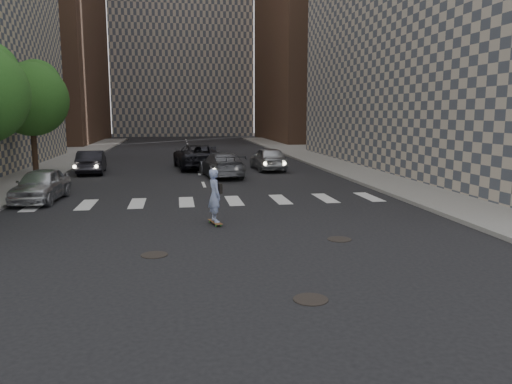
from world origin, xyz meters
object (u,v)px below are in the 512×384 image
at_px(tree_c, 32,96).
at_px(traffic_car_c, 197,156).
at_px(traffic_car_e, 206,156).
at_px(traffic_car_b, 222,165).
at_px(silver_sedan, 41,185).
at_px(traffic_car_a, 92,162).
at_px(traffic_car_d, 268,158).
at_px(skateboarder, 215,196).

distance_m(tree_c, traffic_car_c, 10.52).
bearing_deg(traffic_car_c, traffic_car_e, -114.66).
bearing_deg(traffic_car_c, traffic_car_b, 98.78).
bearing_deg(silver_sedan, tree_c, 109.56).
xyz_separation_m(traffic_car_b, traffic_car_c, (-1.22, 4.64, 0.10)).
relative_size(traffic_car_a, traffic_car_e, 1.07).
distance_m(traffic_car_a, traffic_car_c, 6.72).
bearing_deg(traffic_car_d, traffic_car_a, -2.36).
xyz_separation_m(traffic_car_a, traffic_car_c, (6.49, 1.74, 0.11)).
bearing_deg(tree_c, silver_sedan, -74.71).
relative_size(traffic_car_c, traffic_car_e, 1.46).
relative_size(silver_sedan, traffic_car_d, 0.91).
height_order(skateboarder, silver_sedan, skateboarder).
bearing_deg(traffic_car_c, traffic_car_d, 153.00).
bearing_deg(traffic_car_a, silver_sedan, 83.31).
bearing_deg(tree_c, traffic_car_d, 3.54).
relative_size(tree_c, traffic_car_d, 1.48).
height_order(silver_sedan, traffic_car_d, traffic_car_d).
relative_size(silver_sedan, traffic_car_a, 0.95).
relative_size(tree_c, traffic_car_e, 1.65).
distance_m(skateboarder, traffic_car_c, 17.15).
height_order(tree_c, traffic_car_e, tree_c).
bearing_deg(traffic_car_d, tree_c, 1.17).
xyz_separation_m(skateboarder, traffic_car_b, (1.35, 12.51, -0.26)).
xyz_separation_m(traffic_car_a, traffic_car_d, (11.01, 0.00, 0.06)).
bearing_deg(traffic_car_c, traffic_car_a, 8.98).
xyz_separation_m(skateboarder, traffic_car_d, (4.65, 15.41, -0.22)).
relative_size(silver_sedan, traffic_car_c, 0.69).
xyz_separation_m(silver_sedan, traffic_car_c, (6.99, 11.58, 0.12)).
xyz_separation_m(traffic_car_c, traffic_car_e, (0.77, 2.26, -0.15)).
bearing_deg(traffic_car_d, skateboarder, 70.85).
distance_m(traffic_car_b, traffic_car_d, 4.39).
bearing_deg(silver_sedan, traffic_car_c, 63.15).
bearing_deg(traffic_car_d, traffic_car_c, -23.37).
relative_size(traffic_car_d, traffic_car_e, 1.12).
relative_size(traffic_car_c, traffic_car_d, 1.31).
distance_m(tree_c, traffic_car_a, 5.00).
distance_m(skateboarder, silver_sedan, 8.84).
bearing_deg(tree_c, skateboarder, -57.37).
height_order(skateboarder, traffic_car_b, skateboarder).
distance_m(traffic_car_a, traffic_car_b, 8.24).
relative_size(tree_c, traffic_car_b, 1.34).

